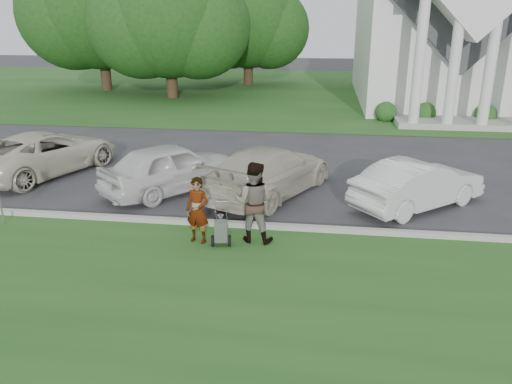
% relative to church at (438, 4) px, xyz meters
% --- Properties ---
extents(ground, '(120.00, 120.00, 0.00)m').
position_rel_church_xyz_m(ground, '(-9.00, -23.11, -5.94)').
color(ground, '#333335').
rests_on(ground, ground).
extents(grass_strip, '(80.00, 7.00, 0.01)m').
position_rel_church_xyz_m(grass_strip, '(-9.00, -26.11, -5.93)').
color(grass_strip, '#24551D').
rests_on(grass_strip, ground).
extents(church_lawn, '(80.00, 30.00, 0.01)m').
position_rel_church_xyz_m(church_lawn, '(-9.00, 3.89, -5.93)').
color(church_lawn, '#24551D').
rests_on(church_lawn, ground).
extents(curb, '(80.00, 0.18, 0.15)m').
position_rel_church_xyz_m(curb, '(-9.00, -22.56, -5.86)').
color(curb, '#9E9E93').
rests_on(curb, ground).
extents(church, '(9.19, 19.00, 24.10)m').
position_rel_church_xyz_m(church, '(0.00, 0.00, 0.00)').
color(church, white).
rests_on(church, ground).
extents(tree_left, '(10.63, 8.40, 9.71)m').
position_rel_church_xyz_m(tree_left, '(-17.01, -1.13, -0.83)').
color(tree_left, '#332316').
rests_on(tree_left, ground).
extents(tree_far, '(11.64, 9.20, 10.73)m').
position_rel_church_xyz_m(tree_far, '(-23.01, 1.87, -0.25)').
color(tree_far, '#332316').
rests_on(tree_far, ground).
extents(tree_back, '(9.61, 7.60, 8.89)m').
position_rel_church_xyz_m(tree_back, '(-13.01, 6.87, -1.21)').
color(tree_back, '#332316').
rests_on(tree_back, ground).
extents(striping_cart, '(0.52, 0.96, 0.85)m').
position_rel_church_xyz_m(striping_cart, '(-8.98, -23.71, -5.57)').
color(striping_cart, black).
rests_on(striping_cart, ground).
extents(person_left, '(0.66, 0.51, 1.60)m').
position_rel_church_xyz_m(person_left, '(-9.56, -23.57, -5.14)').
color(person_left, '#999999').
rests_on(person_left, ground).
extents(person_right, '(1.02, 0.83, 1.96)m').
position_rel_church_xyz_m(person_right, '(-8.26, -23.31, -4.96)').
color(person_right, '#999999').
rests_on(person_right, ground).
extents(parking_meter_near, '(0.10, 0.09, 1.37)m').
position_rel_church_xyz_m(parking_meter_near, '(-9.83, -22.78, -5.08)').
color(parking_meter_near, gray).
rests_on(parking_meter_near, ground).
extents(car_a, '(4.07, 5.75, 1.46)m').
position_rel_church_xyz_m(car_a, '(-16.16, -18.71, -5.21)').
color(car_a, beige).
rests_on(car_a, ground).
extents(car_b, '(4.26, 4.61, 1.53)m').
position_rel_church_xyz_m(car_b, '(-11.28, -20.00, -5.17)').
color(car_b, silver).
rests_on(car_b, ground).
extents(car_c, '(4.03, 5.53, 1.49)m').
position_rel_church_xyz_m(car_c, '(-8.28, -19.92, -5.20)').
color(car_c, beige).
rests_on(car_c, ground).
extents(car_d, '(4.10, 3.79, 1.37)m').
position_rel_church_xyz_m(car_d, '(-4.00, -20.40, -5.26)').
color(car_d, silver).
rests_on(car_d, ground).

